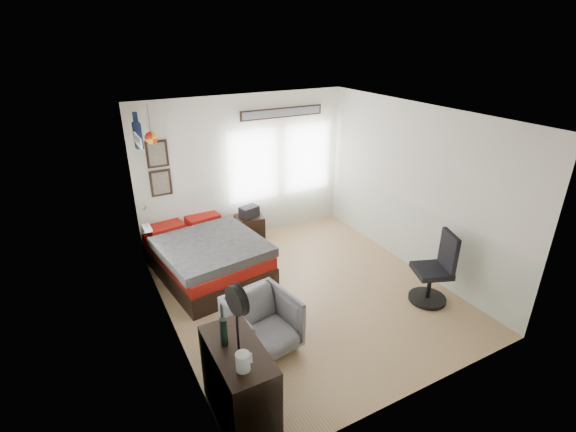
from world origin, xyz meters
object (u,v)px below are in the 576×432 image
object	(u,v)px
dresser	(239,383)
armchair	(262,324)
task_chair	(435,274)
nightstand	(250,228)
bed	(207,256)

from	to	relation	value
dresser	armchair	bearing A→B (deg)	52.53
armchair	task_chair	size ratio (longest dim) A/B	0.73
dresser	armchair	xyz separation A→B (m)	(0.64, 0.84, -0.09)
task_chair	nightstand	bearing A→B (deg)	138.89
armchair	nightstand	distance (m)	2.98
dresser	task_chair	size ratio (longest dim) A/B	0.91
task_chair	armchair	bearing A→B (deg)	-164.71
dresser	armchair	world-z (taller)	dresser
armchair	task_chair	bearing A→B (deg)	-14.75
nightstand	dresser	bearing A→B (deg)	-105.77
dresser	task_chair	distance (m)	3.34
nightstand	task_chair	size ratio (longest dim) A/B	0.46
bed	task_chair	bearing A→B (deg)	-47.74
bed	task_chair	distance (m)	3.54
nightstand	task_chair	distance (m)	3.46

